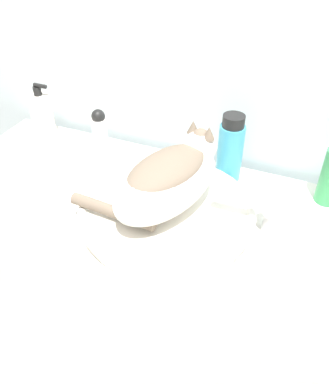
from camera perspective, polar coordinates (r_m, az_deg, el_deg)
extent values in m
cube|color=silver|center=(1.09, 8.18, 20.53)|extent=(8.00, 0.05, 2.40)
cube|color=white|center=(1.30, 0.77, -18.21)|extent=(1.29, 0.55, 0.87)
cylinder|color=white|center=(0.96, 0.31, -3.13)|extent=(0.39, 0.39, 0.03)
torus|color=white|center=(0.95, 0.32, -2.39)|extent=(0.41, 0.41, 0.02)
ellipsoid|color=silver|center=(0.90, 0.33, 1.26)|extent=(0.24, 0.33, 0.13)
ellipsoid|color=#6B5B4C|center=(0.88, 0.34, 3.14)|extent=(0.18, 0.25, 0.06)
sphere|color=silver|center=(0.96, 4.99, 6.44)|extent=(0.08, 0.08, 0.08)
sphere|color=#6B5B4C|center=(0.95, 5.06, 7.58)|extent=(0.04, 0.04, 0.04)
cone|color=#6B5B4C|center=(0.93, 6.26, 8.24)|extent=(0.03, 0.03, 0.03)
cone|color=#6B5B4C|center=(0.95, 4.03, 9.13)|extent=(0.03, 0.03, 0.03)
cylinder|color=#6B5B4C|center=(0.91, -7.29, -2.70)|extent=(0.21, 0.04, 0.03)
cylinder|color=silver|center=(0.95, 14.91, -4.16)|extent=(0.04, 0.04, 0.06)
cylinder|color=silver|center=(0.90, 11.55, -0.57)|extent=(0.14, 0.05, 0.10)
cylinder|color=silver|center=(0.91, 15.48, -1.50)|extent=(0.05, 0.05, 0.05)
cylinder|color=silver|center=(1.32, -16.77, 10.23)|extent=(0.07, 0.07, 0.14)
cylinder|color=black|center=(1.28, -17.42, 13.37)|extent=(0.02, 0.02, 0.02)
cylinder|color=black|center=(1.27, -17.08, 14.06)|extent=(0.04, 0.01, 0.01)
cylinder|color=teal|center=(1.07, 9.17, 5.43)|extent=(0.07, 0.07, 0.16)
cylinder|color=black|center=(1.03, 9.68, 9.80)|extent=(0.06, 0.06, 0.03)
cylinder|color=white|center=(1.22, -9.03, 8.06)|extent=(0.04, 0.04, 0.10)
sphere|color=black|center=(1.19, -9.30, 10.48)|extent=(0.04, 0.04, 0.04)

